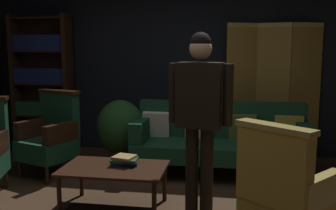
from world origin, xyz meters
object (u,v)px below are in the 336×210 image
at_px(coffee_table, 114,172).
at_px(armchair_gilt_accent, 285,195).
at_px(potted_plant, 120,130).
at_px(velvet_couch, 220,138).
at_px(folding_screen, 273,89).
at_px(book_navy_cloth, 124,163).
at_px(bookshelf, 43,79).
at_px(standing_figure, 200,109).
at_px(armchair_wing_left, 51,136).
at_px(book_tan_leather, 124,157).
at_px(book_green_cloth, 124,160).

xyz_separation_m(coffee_table, armchair_gilt_accent, (1.52, -0.66, 0.12)).
bearing_deg(potted_plant, armchair_gilt_accent, -46.22).
xyz_separation_m(velvet_couch, armchair_gilt_accent, (0.54, -1.92, 0.03)).
xyz_separation_m(folding_screen, book_navy_cloth, (-1.59, -2.00, -0.55)).
relative_size(folding_screen, bookshelf, 0.93).
xyz_separation_m(velvet_couch, potted_plant, (-1.27, -0.03, 0.07)).
relative_size(potted_plant, book_navy_cloth, 3.57).
distance_m(armchair_gilt_accent, standing_figure, 1.04).
distance_m(velvet_couch, standing_figure, 1.47).
height_order(armchair_wing_left, book_tan_leather, armchair_wing_left).
bearing_deg(book_navy_cloth, potted_plant, 108.03).
relative_size(bookshelf, standing_figure, 1.20).
bearing_deg(velvet_couch, book_tan_leather, -127.22).
height_order(coffee_table, armchair_wing_left, armchair_wing_left).
height_order(armchair_wing_left, book_navy_cloth, armchair_wing_left).
bearing_deg(bookshelf, standing_figure, -39.18).
height_order(book_green_cloth, book_tan_leather, book_tan_leather).
distance_m(velvet_couch, armchair_wing_left, 2.10).
relative_size(velvet_couch, book_navy_cloth, 8.39).
bearing_deg(armchair_wing_left, coffee_table, -39.24).
height_order(bookshelf, armchair_gilt_accent, bookshelf).
bearing_deg(potted_plant, book_tan_leather, -71.97).
relative_size(armchair_wing_left, book_tan_leather, 5.28).
xyz_separation_m(bookshelf, book_tan_leather, (1.80, -1.92, -0.59)).
height_order(coffee_table, book_navy_cloth, book_navy_cloth).
relative_size(folding_screen, standing_figure, 1.12).
bearing_deg(coffee_table, book_navy_cloth, 43.50).
relative_size(potted_plant, book_green_cloth, 3.57).
height_order(coffee_table, potted_plant, potted_plant).
height_order(armchair_wing_left, book_green_cloth, armchair_wing_left).
height_order(folding_screen, standing_figure, folding_screen).
xyz_separation_m(armchair_wing_left, standing_figure, (1.91, -0.96, 0.54)).
bearing_deg(armchair_gilt_accent, standing_figure, 139.85).
bearing_deg(book_tan_leather, coffee_table, -136.50).
bearing_deg(potted_plant, bookshelf, 151.70).
distance_m(armchair_wing_left, book_navy_cloth, 1.41).
bearing_deg(coffee_table, bookshelf, 130.71).
xyz_separation_m(armchair_wing_left, book_navy_cloth, (1.16, -0.80, -0.05)).
bearing_deg(book_tan_leather, armchair_gilt_accent, -27.18).
relative_size(velvet_couch, book_tan_leather, 10.76).
relative_size(armchair_wing_left, book_green_cloth, 4.11).
bearing_deg(book_tan_leather, standing_figure, -12.02).
distance_m(armchair_gilt_accent, book_navy_cloth, 1.61).
xyz_separation_m(standing_figure, potted_plant, (-1.13, 1.31, -0.50)).
distance_m(standing_figure, potted_plant, 1.80).
relative_size(bookshelf, book_tan_leather, 10.41).
height_order(velvet_couch, potted_plant, potted_plant).
relative_size(velvet_couch, standing_figure, 1.25).
xyz_separation_m(standing_figure, book_navy_cloth, (-0.75, 0.16, -0.59)).
relative_size(bookshelf, potted_plant, 2.27).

